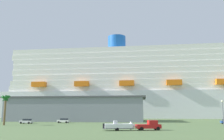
{
  "coord_description": "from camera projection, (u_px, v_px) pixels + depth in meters",
  "views": [
    {
      "loc": [
        2.21,
        -69.79,
        4.47
      ],
      "look_at": [
        -5.71,
        27.8,
        20.64
      ],
      "focal_mm": 39.02,
      "sensor_mm": 36.0,
      "label": 1
    }
  ],
  "objects": [
    {
      "name": "ground_plane",
      "position": [
        127.0,
        121.0,
        97.58
      ],
      "size": [
        600.0,
        600.0,
        0.0
      ],
      "primitive_type": "plane",
      "color": "#567042"
    },
    {
      "name": "cruise_ship",
      "position": [
        170.0,
        89.0,
        144.48
      ],
      "size": [
        256.54,
        43.84,
        58.26
      ],
      "color": "white",
      "rests_on": "ground_plane"
    },
    {
      "name": "terminal_building",
      "position": [
        78.0,
        109.0,
        103.57
      ],
      "size": [
        58.57,
        25.88,
        9.85
      ],
      "color": "gray",
      "rests_on": "ground_plane"
    },
    {
      "name": "pickup_truck",
      "position": [
        149.0,
        125.0,
        54.94
      ],
      "size": [
        5.9,
        3.22,
        2.2
      ],
      "color": "red",
      "rests_on": "ground_plane"
    },
    {
      "name": "small_boat_on_trailer",
      "position": [
        121.0,
        126.0,
        54.04
      ],
      "size": [
        8.39,
        3.42,
        2.15
      ],
      "color": "#595960",
      "rests_on": "ground_plane"
    },
    {
      "name": "palm_tree",
      "position": [
        6.0,
        102.0,
        74.14
      ],
      "size": [
        2.85,
        2.89,
        9.02
      ],
      "color": "brown",
      "rests_on": "ground_plane"
    },
    {
      "name": "street_lamp",
      "position": [
        223.0,
        109.0,
        65.14
      ],
      "size": [
        0.56,
        0.56,
        7.11
      ],
      "color": "slate",
      "rests_on": "ground_plane"
    },
    {
      "name": "parked_car_white_van",
      "position": [
        64.0,
        121.0,
        85.45
      ],
      "size": [
        4.47,
        2.42,
        1.58
      ],
      "color": "white",
      "rests_on": "ground_plane"
    },
    {
      "name": "parked_car_silver_sedan",
      "position": [
        27.0,
        121.0,
        81.1
      ],
      "size": [
        4.54,
        2.42,
        1.58
      ],
      "color": "silver",
      "rests_on": "ground_plane"
    }
  ]
}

